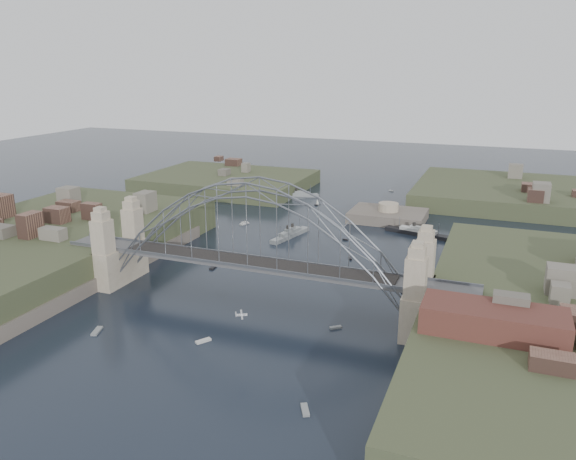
# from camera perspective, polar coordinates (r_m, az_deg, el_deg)

# --- Properties ---
(ground) EXTENTS (500.00, 500.00, 0.00)m
(ground) POSITION_cam_1_polar(r_m,az_deg,el_deg) (111.92, -3.38, -7.36)
(ground) COLOR black
(ground) RESTS_ON ground
(bridge) EXTENTS (84.00, 13.80, 24.60)m
(bridge) POSITION_cam_1_polar(r_m,az_deg,el_deg) (107.55, -3.49, -1.34)
(bridge) COLOR #525255
(bridge) RESTS_ON ground
(shore_west) EXTENTS (50.50, 90.00, 12.00)m
(shore_west) POSITION_cam_1_polar(r_m,az_deg,el_deg) (143.52, -24.71, -2.62)
(shore_west) COLOR #3B4227
(shore_west) RESTS_ON ground
(headland_nw) EXTENTS (60.00, 45.00, 9.00)m
(headland_nw) POSITION_cam_1_polar(r_m,az_deg,el_deg) (216.64, -6.18, 4.45)
(headland_nw) COLOR #3B4227
(headland_nw) RESTS_ON ground
(headland_ne) EXTENTS (70.00, 55.00, 9.50)m
(headland_ne) POSITION_cam_1_polar(r_m,az_deg,el_deg) (207.75, 22.69, 2.82)
(headland_ne) COLOR #3B4227
(headland_ne) RESTS_ON ground
(fort_island) EXTENTS (22.00, 16.00, 9.40)m
(fort_island) POSITION_cam_1_polar(r_m,az_deg,el_deg) (171.94, 10.08, 0.85)
(fort_island) COLOR #5C5249
(fort_island) RESTS_ON ground
(wharf_shed) EXTENTS (20.00, 8.00, 4.00)m
(wharf_shed) POSITION_cam_1_polar(r_m,az_deg,el_deg) (86.30, 20.12, -8.63)
(wharf_shed) COLOR #592D26
(wharf_shed) RESTS_ON shore_east
(finger_pier) EXTENTS (4.00, 22.00, 1.40)m
(finger_pier) POSITION_cam_1_polar(r_m,az_deg,el_deg) (78.69, 15.24, -18.55)
(finger_pier) COLOR #525255
(finger_pier) RESTS_ON ground
(naval_cruiser_near) EXTENTS (5.56, 16.28, 4.86)m
(naval_cruiser_near) POSITION_cam_1_polar(r_m,az_deg,el_deg) (152.66, 0.22, -0.46)
(naval_cruiser_near) COLOR gray
(naval_cruiser_near) RESTS_ON ground
(naval_cruiser_far) EXTENTS (12.39, 9.98, 4.74)m
(naval_cruiser_far) POSITION_cam_1_polar(r_m,az_deg,el_deg) (198.31, 1.12, 3.50)
(naval_cruiser_far) COLOR gray
(naval_cruiser_far) RESTS_ON ground
(ocean_liner) EXTENTS (19.01, 7.26, 4.65)m
(ocean_liner) POSITION_cam_1_polar(r_m,az_deg,el_deg) (158.57, 13.07, -0.26)
(ocean_liner) COLOR black
(ocean_liner) RESTS_ON ground
(aeroplane) EXTENTS (2.14, 3.29, 0.52)m
(aeroplane) POSITION_cam_1_polar(r_m,az_deg,el_deg) (89.80, -4.86, -8.56)
(aeroplane) COLOR #B1B4B9
(small_boat_a) EXTENTS (1.12, 2.74, 0.45)m
(small_boat_a) POSITION_cam_1_polar(r_m,az_deg,el_deg) (130.95, -7.61, -3.79)
(small_boat_a) COLOR silver
(small_boat_a) RESTS_ON ground
(small_boat_b) EXTENTS (1.26, 1.82, 0.45)m
(small_boat_b) POSITION_cam_1_polar(r_m,az_deg,el_deg) (136.51, 6.31, -2.90)
(small_boat_b) COLOR silver
(small_boat_b) RESTS_ON ground
(small_boat_c) EXTENTS (2.21, 2.74, 0.45)m
(small_boat_c) POSITION_cam_1_polar(r_m,az_deg,el_deg) (97.96, -8.60, -11.07)
(small_boat_c) COLOR silver
(small_boat_c) RESTS_ON ground
(small_boat_d) EXTENTS (2.25, 1.99, 0.45)m
(small_boat_d) POSITION_cam_1_polar(r_m,az_deg,el_deg) (138.47, 13.65, -2.99)
(small_boat_d) COLOR silver
(small_boat_d) RESTS_ON ground
(small_boat_e) EXTENTS (2.01, 3.29, 1.43)m
(small_boat_e) POSITION_cam_1_polar(r_m,az_deg,el_deg) (165.66, -4.46, 0.68)
(small_boat_e) COLOR silver
(small_boat_e) RESTS_ON ground
(small_boat_f) EXTENTS (1.52, 0.67, 0.45)m
(small_boat_f) POSITION_cam_1_polar(r_m,az_deg,el_deg) (150.88, 5.84, -0.99)
(small_boat_f) COLOR silver
(small_boat_f) RESTS_ON ground
(small_boat_g) EXTENTS (2.14, 2.95, 0.45)m
(small_boat_g) POSITION_cam_1_polar(r_m,az_deg,el_deg) (79.89, 1.74, -17.80)
(small_boat_g) COLOR silver
(small_boat_g) RESTS_ON ground
(small_boat_h) EXTENTS (1.52, 2.35, 2.38)m
(small_boat_h) POSITION_cam_1_polar(r_m,az_deg,el_deg) (187.88, 3.00, 2.80)
(small_boat_h) COLOR silver
(small_boat_h) RESTS_ON ground
(small_boat_i) EXTENTS (2.19, 2.38, 1.43)m
(small_boat_i) POSITION_cam_1_polar(r_m,az_deg,el_deg) (116.44, 15.11, -6.80)
(small_boat_i) COLOR silver
(small_boat_i) RESTS_ON ground
(small_boat_j) EXTENTS (2.04, 3.42, 0.45)m
(small_boat_j) POSITION_cam_1_polar(r_m,az_deg,el_deg) (105.61, -18.81, -9.70)
(small_boat_j) COLOR silver
(small_boat_j) RESTS_ON ground
(small_boat_k) EXTENTS (1.82, 1.33, 0.45)m
(small_boat_k) POSITION_cam_1_polar(r_m,az_deg,el_deg) (212.09, 10.42, 3.92)
(small_boat_k) COLOR silver
(small_boat_k) RESTS_ON ground
(small_boat_l) EXTENTS (2.02, 3.10, 1.43)m
(small_boat_l) POSITION_cam_1_polar(r_m,az_deg,el_deg) (151.81, -12.76, -1.16)
(small_boat_l) COLOR silver
(small_boat_l) RESTS_ON ground
(small_boat_m) EXTENTS (2.09, 1.91, 0.45)m
(small_boat_m) POSITION_cam_1_polar(r_m,az_deg,el_deg) (101.72, 4.85, -9.85)
(small_boat_m) COLOR silver
(small_boat_m) RESTS_ON ground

